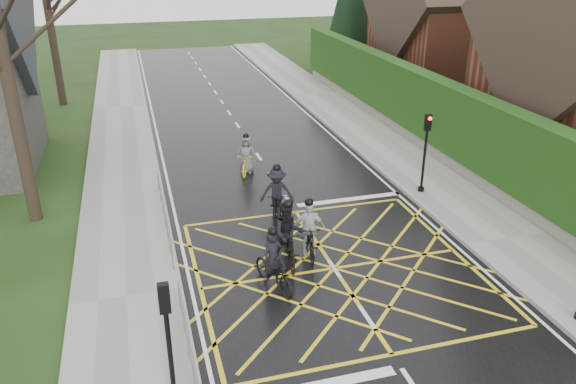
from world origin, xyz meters
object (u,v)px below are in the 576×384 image
cyclist_rear (274,268)px  cyclist_lead (247,159)px  cyclist_mid (277,198)px  cyclist_front (309,234)px  cyclist_back (289,239)px

cyclist_rear → cyclist_lead: size_ratio=1.09×
cyclist_mid → cyclist_lead: bearing=104.0°
cyclist_front → cyclist_back: bearing=-147.7°
cyclist_lead → cyclist_front: bearing=-64.4°
cyclist_rear → cyclist_lead: cyclist_rear is taller
cyclist_rear → cyclist_mid: cyclist_mid is taller
cyclist_rear → cyclist_back: 1.42m
cyclist_rear → cyclist_lead: (1.07, 8.69, -0.01)m
cyclist_rear → cyclist_back: size_ratio=0.95×
cyclist_lead → cyclist_mid: bearing=-65.8°
cyclist_front → cyclist_rear: bearing=-126.0°
cyclist_back → cyclist_lead: cyclist_back is taller
cyclist_mid → cyclist_lead: (-0.16, 4.41, -0.13)m
cyclist_back → cyclist_lead: size_ratio=1.14×
cyclist_rear → cyclist_back: (0.77, 1.18, 0.18)m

